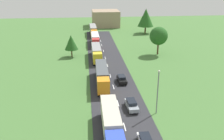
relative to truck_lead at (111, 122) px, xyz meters
name	(u,v)px	position (x,y,z in m)	size (l,w,h in m)	color
road	(119,106)	(2.27, 8.29, -2.07)	(10.00, 140.00, 0.06)	#2B2B30
lane_marking_centre	(121,113)	(2.27, 5.87, -2.04)	(0.16, 123.75, 0.01)	white
truck_lead	(111,122)	(0.00, 0.00, 0.00)	(2.60, 12.38, 3.56)	blue
truck_second	(102,75)	(-0.02, 19.22, 0.00)	(2.78, 14.02, 3.51)	orange
truck_third	(97,52)	(-0.31, 37.64, -0.03)	(2.52, 13.19, 3.46)	yellow
truck_fourth	(95,39)	(0.07, 55.00, -0.04)	(2.61, 12.68, 3.46)	red
truck_fifth	(93,30)	(-0.03, 71.19, 0.05)	(2.65, 15.06, 3.64)	orange
car_third	(132,104)	(4.38, 7.20, -1.23)	(1.95, 4.53, 1.57)	#8C939E
car_fourth	(122,79)	(4.40, 19.39, -1.25)	(1.94, 4.33, 1.53)	black
lamppost_second	(158,90)	(8.39, 5.28, 2.33)	(0.36, 0.36, 7.92)	slate
tree_oak	(159,36)	(18.69, 40.42, 3.64)	(5.49, 5.49, 8.51)	#513823
tree_birch	(146,18)	(22.37, 72.43, 4.58)	(6.70, 6.70, 10.38)	#513823
tree_maple	(71,42)	(-7.57, 40.61, 2.30)	(3.90, 3.90, 6.57)	#513823
distant_building	(106,18)	(6.87, 92.08, 1.70)	(12.98, 13.69, 7.61)	#9E846B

